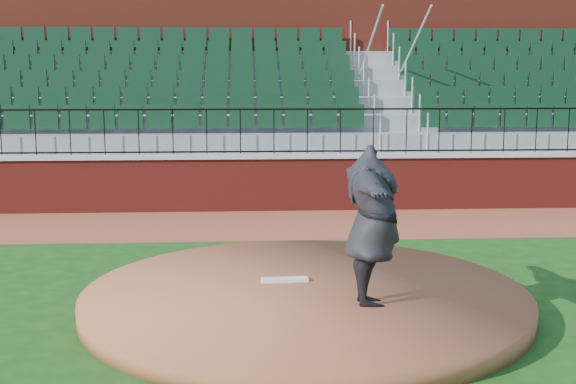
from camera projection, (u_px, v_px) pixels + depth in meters
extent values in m
plane|color=#164112|center=(294.00, 303.00, 10.28)|extent=(90.00, 90.00, 0.00)
cube|color=brown|center=(277.00, 224.00, 15.60)|extent=(34.00, 3.20, 0.01)
cube|color=maroon|center=(274.00, 184.00, 17.09)|extent=(34.00, 0.35, 1.20)
cube|color=#B7B7B7|center=(274.00, 156.00, 16.98)|extent=(34.00, 0.45, 0.10)
cube|color=maroon|center=(267.00, 85.00, 22.19)|extent=(34.00, 0.50, 5.50)
cylinder|color=brown|center=(305.00, 298.00, 10.07)|extent=(5.94, 5.94, 0.25)
cube|color=white|center=(285.00, 280.00, 10.44)|extent=(0.66, 0.20, 0.04)
imported|color=black|center=(372.00, 226.00, 9.26)|extent=(0.70, 2.47, 2.01)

